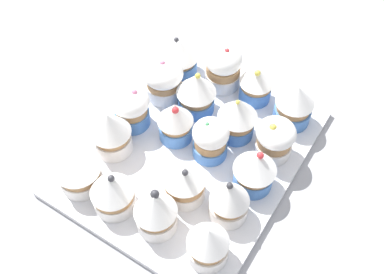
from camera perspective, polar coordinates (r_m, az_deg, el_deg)
The scene contains 21 objects.
ground_plane at distance 71.79cm, azimuth 0.00°, elevation -2.71°, with size 180.00×180.00×3.00cm, color #9E9EA3.
baking_tray at distance 70.06cm, azimuth 0.00°, elevation -1.76°, with size 37.69×30.85×1.20cm.
cupcake_0 at distance 57.91cm, azimuth 2.04°, elevation -13.26°, with size 5.48×5.48×7.40cm.
cupcake_1 at distance 60.68cm, azimuth 4.78°, elevation -7.88°, with size 5.45×5.45×7.91cm.
cupcake_2 at distance 63.72cm, azimuth 7.92°, elevation -4.20°, with size 6.17×6.17×7.20cm.
cupcake_3 at distance 67.54cm, azimuth 10.43°, elevation -0.19°, with size 5.92×5.92×7.00cm.
cupcake_4 at distance 71.81cm, azimuth 12.83°, elevation 4.10°, with size 6.05×6.05×7.67cm.
cupcake_5 at distance 59.77cm, azimuth -4.63°, elevation -9.35°, with size 5.83×5.83×7.98cm.
cupcake_6 at distance 62.21cm, azimuth -0.96°, elevation -5.59°, with size 5.98×5.98×7.39cm.
cupcake_7 at distance 66.28cm, azimuth 2.35°, elevation -0.26°, with size 5.45×5.45×7.20cm.
cupcake_8 at distance 68.33cm, azimuth 5.78°, elevation 2.60°, with size 6.10×6.10×8.23cm.
cupcake_9 at distance 74.27cm, azimuth 8.14°, elevation 6.68°, with size 5.57×5.57×6.96cm.
cupcake_10 at distance 62.32cm, azimuth -10.04°, elevation -6.82°, with size 6.09×6.09×7.33cm.
cupcake_11 at distance 67.93cm, azimuth -2.12°, elevation 2.10°, with size 5.51×5.51×7.94cm.
cupcake_12 at distance 71.54cm, azimuth 0.54°, elevation 5.74°, with size 6.39×6.39×8.01cm.
cupcake_13 at distance 75.66cm, azimuth 3.97°, elevation 8.79°, with size 6.07×6.07×8.01cm.
cupcake_14 at distance 65.13cm, azimuth -14.20°, elevation -4.10°, with size 6.58×6.58×6.88cm.
cupcake_15 at distance 67.35cm, azimuth -10.23°, elevation 0.69°, with size 6.07×6.07×8.04cm.
cupcake_16 at distance 70.49cm, azimuth -7.71°, elevation 3.69°, with size 5.98×5.98×7.29cm.
cupcake_17 at distance 73.88cm, azimuth -3.62°, elevation 7.31°, with size 6.52×6.52×7.63cm.
cupcake_18 at distance 77.92cm, azimuth -1.62°, elevation 10.25°, with size 6.68×6.68×7.18cm.
Camera 1 is at (-33.80, -21.48, 58.08)cm, focal length 42.19 mm.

